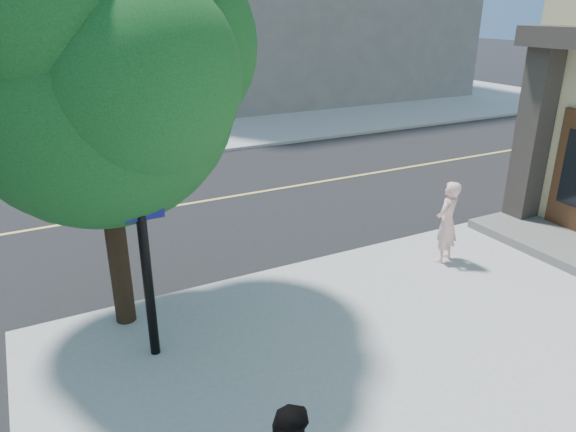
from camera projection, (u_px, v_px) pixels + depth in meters
ground at (75, 322)px, 8.62m from camera, size 140.00×140.00×0.00m
road_ew at (49, 227)px, 12.33m from camera, size 140.00×9.00×0.01m
sidewalk_ne at (264, 90)px, 32.14m from camera, size 29.00×25.00×0.12m
man_on_phone at (447, 222)px, 10.17m from camera, size 0.69×0.57×1.62m
street_tree at (100, 55)px, 7.05m from camera, size 4.74×4.31×6.29m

